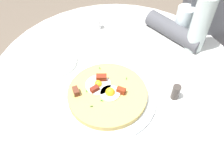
{
  "coord_description": "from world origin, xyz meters",
  "views": [
    {
      "loc": [
        -0.59,
        -0.11,
        1.45
      ],
      "look_at": [
        -0.05,
        0.01,
        0.77
      ],
      "focal_mm": 40.08,
      "sensor_mm": 36.0,
      "label": 1
    }
  ],
  "objects_px": {
    "water_glass": "(183,21)",
    "pepper_shaker": "(176,92)",
    "knife": "(208,90)",
    "water_bottle": "(201,24)",
    "dining_table": "(116,105)",
    "pizza_plate": "(107,97)",
    "breakfast_pizza": "(107,94)",
    "salt_shaker": "(98,24)",
    "fork": "(213,85)",
    "person_seated": "(195,48)",
    "bread_plate": "(56,62)"
  },
  "relations": [
    {
      "from": "bread_plate",
      "to": "pepper_shaker",
      "type": "xyz_separation_m",
      "value": [
        -0.07,
        -0.46,
        0.02
      ]
    },
    {
      "from": "breakfast_pizza",
      "to": "pepper_shaker",
      "type": "xyz_separation_m",
      "value": [
        0.05,
        -0.23,
        0.0
      ]
    },
    {
      "from": "water_glass",
      "to": "water_bottle",
      "type": "distance_m",
      "value": 0.11
    },
    {
      "from": "water_bottle",
      "to": "water_glass",
      "type": "bearing_deg",
      "value": 34.18
    },
    {
      "from": "breakfast_pizza",
      "to": "pepper_shaker",
      "type": "height_order",
      "value": "breakfast_pizza"
    },
    {
      "from": "water_glass",
      "to": "person_seated",
      "type": "bearing_deg",
      "value": -31.66
    },
    {
      "from": "person_seated",
      "to": "breakfast_pizza",
      "type": "relative_size",
      "value": 4.2
    },
    {
      "from": "knife",
      "to": "water_glass",
      "type": "relative_size",
      "value": 1.42
    },
    {
      "from": "person_seated",
      "to": "pizza_plate",
      "type": "height_order",
      "value": "person_seated"
    },
    {
      "from": "person_seated",
      "to": "knife",
      "type": "height_order",
      "value": "person_seated"
    },
    {
      "from": "breakfast_pizza",
      "to": "salt_shaker",
      "type": "bearing_deg",
      "value": 18.93
    },
    {
      "from": "breakfast_pizza",
      "to": "water_bottle",
      "type": "xyz_separation_m",
      "value": [
        0.33,
        -0.29,
        0.09
      ]
    },
    {
      "from": "knife",
      "to": "water_bottle",
      "type": "bearing_deg",
      "value": -45.12
    },
    {
      "from": "breakfast_pizza",
      "to": "bread_plate",
      "type": "height_order",
      "value": "breakfast_pizza"
    },
    {
      "from": "water_glass",
      "to": "pepper_shaker",
      "type": "xyz_separation_m",
      "value": [
        -0.35,
        0.0,
        -0.03
      ]
    },
    {
      "from": "bread_plate",
      "to": "water_bottle",
      "type": "bearing_deg",
      "value": -68.59
    },
    {
      "from": "pizza_plate",
      "to": "knife",
      "type": "distance_m",
      "value": 0.35
    },
    {
      "from": "person_seated",
      "to": "water_bottle",
      "type": "xyz_separation_m",
      "value": [
        -0.28,
        0.07,
        0.36
      ]
    },
    {
      "from": "bread_plate",
      "to": "pepper_shaker",
      "type": "distance_m",
      "value": 0.46
    },
    {
      "from": "water_bottle",
      "to": "salt_shaker",
      "type": "distance_m",
      "value": 0.42
    },
    {
      "from": "fork",
      "to": "knife",
      "type": "relative_size",
      "value": 1.0
    },
    {
      "from": "dining_table",
      "to": "pizza_plate",
      "type": "bearing_deg",
      "value": 173.86
    },
    {
      "from": "pizza_plate",
      "to": "water_glass",
      "type": "relative_size",
      "value": 2.66
    },
    {
      "from": "water_bottle",
      "to": "pepper_shaker",
      "type": "height_order",
      "value": "water_bottle"
    },
    {
      "from": "bread_plate",
      "to": "water_glass",
      "type": "bearing_deg",
      "value": -58.49
    },
    {
      "from": "pizza_plate",
      "to": "breakfast_pizza",
      "type": "distance_m",
      "value": 0.02
    },
    {
      "from": "dining_table",
      "to": "fork",
      "type": "distance_m",
      "value": 0.39
    },
    {
      "from": "fork",
      "to": "pepper_shaker",
      "type": "height_order",
      "value": "pepper_shaker"
    },
    {
      "from": "bread_plate",
      "to": "salt_shaker",
      "type": "height_order",
      "value": "salt_shaker"
    },
    {
      "from": "pizza_plate",
      "to": "water_bottle",
      "type": "bearing_deg",
      "value": -41.06
    },
    {
      "from": "bread_plate",
      "to": "fork",
      "type": "bearing_deg",
      "value": -88.91
    },
    {
      "from": "salt_shaker",
      "to": "water_bottle",
      "type": "bearing_deg",
      "value": -95.34
    },
    {
      "from": "pizza_plate",
      "to": "pepper_shaker",
      "type": "distance_m",
      "value": 0.23
    },
    {
      "from": "fork",
      "to": "pizza_plate",
      "type": "bearing_deg",
      "value": 52.1
    },
    {
      "from": "person_seated",
      "to": "breakfast_pizza",
      "type": "distance_m",
      "value": 0.75
    },
    {
      "from": "fork",
      "to": "breakfast_pizza",
      "type": "bearing_deg",
      "value": 51.85
    },
    {
      "from": "dining_table",
      "to": "pepper_shaker",
      "type": "height_order",
      "value": "pepper_shaker"
    },
    {
      "from": "breakfast_pizza",
      "to": "water_glass",
      "type": "relative_size",
      "value": 2.13
    },
    {
      "from": "person_seated",
      "to": "knife",
      "type": "relative_size",
      "value": 6.31
    },
    {
      "from": "bread_plate",
      "to": "fork",
      "type": "distance_m",
      "value": 0.59
    },
    {
      "from": "pizza_plate",
      "to": "pepper_shaker",
      "type": "relative_size",
      "value": 5.76
    },
    {
      "from": "person_seated",
      "to": "salt_shaker",
      "type": "height_order",
      "value": "person_seated"
    },
    {
      "from": "knife",
      "to": "water_bottle",
      "type": "xyz_separation_m",
      "value": [
        0.22,
        0.05,
        0.11
      ]
    },
    {
      "from": "dining_table",
      "to": "knife",
      "type": "relative_size",
      "value": 5.3
    },
    {
      "from": "pizza_plate",
      "to": "breakfast_pizza",
      "type": "height_order",
      "value": "breakfast_pizza"
    },
    {
      "from": "water_glass",
      "to": "pepper_shaker",
      "type": "height_order",
      "value": "water_glass"
    },
    {
      "from": "fork",
      "to": "person_seated",
      "type": "bearing_deg",
      "value": -58.17
    },
    {
      "from": "water_glass",
      "to": "water_bottle",
      "type": "xyz_separation_m",
      "value": [
        -0.08,
        -0.05,
        0.06
      ]
    },
    {
      "from": "dining_table",
      "to": "pepper_shaker",
      "type": "bearing_deg",
      "value": -101.94
    },
    {
      "from": "fork",
      "to": "water_bottle",
      "type": "bearing_deg",
      "value": -38.0
    }
  ]
}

